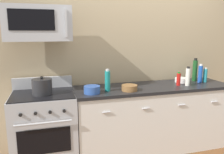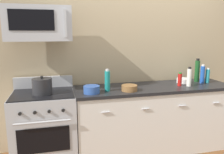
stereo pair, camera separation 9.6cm
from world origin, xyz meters
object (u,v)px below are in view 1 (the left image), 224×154
range_oven (45,128)px  stockpot (42,87)px  microwave (39,24)px  bottle_soda_blue (200,74)px  bottle_vinegar_white (188,77)px  bowl_blue_mixing (92,89)px  bowl_white_ceramic (181,80)px  bowl_wooden_salad (129,88)px  bottle_sparkling_teal (108,81)px  bottle_wine_green (195,70)px  bottle_dish_soap (205,75)px  bottle_hot_sauce_red (179,79)px

range_oven → stockpot: bearing=-90.0°
microwave → bottle_soda_blue: (2.24, -0.03, -0.70)m
bottle_vinegar_white → bowl_blue_mixing: size_ratio=1.34×
microwave → bottle_soda_blue: 2.35m
bowl_white_ceramic → bowl_wooden_salad: bearing=-164.6°
bottle_vinegar_white → bowl_blue_mixing: (-1.36, -0.04, -0.08)m
bottle_sparkling_teal → bottle_wine_green: bearing=9.0°
bottle_wine_green → bowl_white_ceramic: size_ratio=1.87×
bottle_dish_soap → stockpot: 2.33m
range_oven → bottle_vinegar_white: (1.94, -0.11, 0.58)m
bottle_sparkling_teal → bottle_dish_soap: 1.54m
range_oven → microwave: (0.00, 0.04, 1.28)m
bottle_wine_green → bottle_dish_soap: (0.10, -0.11, -0.06)m
bottle_dish_soap → bottle_vinegar_white: bottle_vinegar_white is taller
bottle_hot_sauce_red → bottle_wine_green: size_ratio=0.54×
bottle_hot_sauce_red → bowl_wooden_salad: (-0.76, -0.09, -0.05)m
bowl_white_ceramic → range_oven: bearing=-177.2°
bottle_vinegar_white → range_oven: bearing=176.7°
bottle_dish_soap → bowl_white_ceramic: bearing=167.8°
bowl_wooden_salad → bottle_wine_green: bearing=13.8°
range_oven → bottle_hot_sauce_red: bottle_hot_sauce_red is taller
bottle_sparkling_teal → bowl_blue_mixing: (-0.21, -0.06, -0.09)m
bottle_wine_green → bowl_blue_mixing: bottle_wine_green is taller
bottle_sparkling_teal → bowl_wooden_salad: size_ratio=1.40×
range_oven → bowl_wooden_salad: (1.07, -0.16, 0.49)m
stockpot → bottle_vinegar_white: bearing=-1.7°
bottle_soda_blue → stockpot: (-2.24, -0.07, -0.03)m
bowl_blue_mixing → bottle_dish_soap: bearing=5.7°
bottle_hot_sauce_red → bottle_dish_soap: bearing=9.6°
bottle_dish_soap → bottle_wine_green: bearing=133.6°
bottle_hot_sauce_red → bottle_vinegar_white: (0.11, -0.05, 0.04)m
microwave → bowl_wooden_salad: microwave is taller
bottle_hot_sauce_red → bowl_wooden_salad: bottle_hot_sauce_red is taller
bottle_vinegar_white → bowl_white_ceramic: bottle_vinegar_white is taller
bowl_wooden_salad → stockpot: stockpot is taller
bowl_blue_mixing → stockpot: (-0.58, 0.10, 0.05)m
microwave → bottle_dish_soap: microwave is taller
bottle_sparkling_teal → bowl_wooden_salad: bottle_sparkling_teal is taller
bottle_hot_sauce_red → bottle_sparkling_teal: (-1.04, -0.03, 0.04)m
bottle_sparkling_teal → stockpot: bearing=176.8°
bowl_blue_mixing → bottle_hot_sauce_red: bearing=4.1°
range_oven → bottle_wine_green: bearing=3.3°
bottle_soda_blue → bowl_wooden_salad: bearing=-171.7°
bottle_soda_blue → bottle_sparkling_teal: size_ratio=0.98×
bowl_white_ceramic → bowl_wooden_salad: 0.95m
microwave → bottle_vinegar_white: 2.07m
range_oven → bottle_dish_soap: bearing=0.5°
bottle_hot_sauce_red → bottle_soda_blue: bearing=11.1°
bottle_sparkling_teal → bottle_dish_soap: size_ratio=1.30×
bowl_white_ceramic → bowl_wooden_salad: (-0.91, -0.25, 0.00)m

